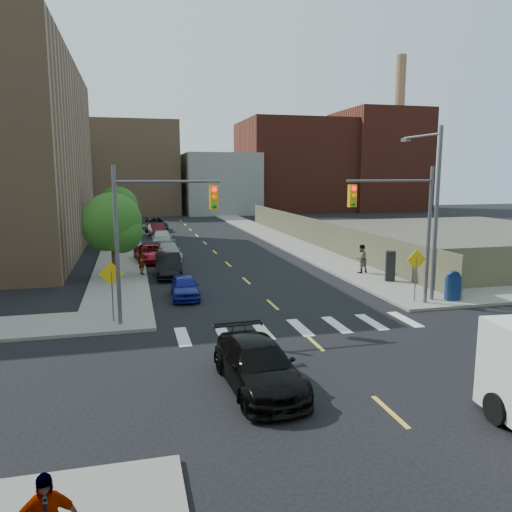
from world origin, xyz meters
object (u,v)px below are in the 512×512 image
parked_car_white (162,238)px  black_sedan (258,365)px  pedestrian_west (142,262)px  pedestrian_east (361,259)px  parked_car_silver (168,251)px  mailbox (453,286)px  parked_car_blue (185,287)px  parked_car_maroon (157,230)px  parked_car_black (168,265)px  payphone (390,266)px  parked_car_red (151,253)px  parked_car_grey (155,224)px

parked_car_white → black_sedan: bearing=-84.8°
pedestrian_west → pedestrian_east: size_ratio=0.86×
parked_car_silver → mailbox: mailbox is taller
parked_car_blue → parked_car_maroon: size_ratio=0.86×
pedestrian_west → pedestrian_east: pedestrian_east is taller
parked_car_black → parked_car_maroon: parked_car_black is taller
parked_car_black → black_sedan: parked_car_black is taller
parked_car_black → black_sedan: bearing=-83.9°
payphone → pedestrian_west: (-14.67, 5.80, -0.11)m
parked_car_white → parked_car_blue: bearing=-86.6°
payphone → parked_car_white: bearing=143.6°
parked_car_black → payphone: (13.02, -5.37, 0.33)m
black_sedan → pedestrian_west: pedestrian_west is taller
mailbox → pedestrian_east: pedestrian_east is taller
parked_car_silver → pedestrian_west: pedestrian_west is taller
parked_car_maroon → parked_car_blue: bearing=-95.6°
parked_car_silver → payphone: payphone is taller
parked_car_black → pedestrian_west: bearing=166.9°
parked_car_silver → parked_car_maroon: size_ratio=1.12×
parked_car_red → parked_car_maroon: bearing=79.5°
parked_car_blue → black_sedan: (1.00, -12.08, 0.11)m
mailbox → parked_car_blue: bearing=161.0°
parked_car_black → parked_car_silver: 6.34m
parked_car_white → payphone: 23.03m
black_sedan → pedestrian_west: bearing=96.2°
parked_car_blue → parked_car_grey: size_ratio=0.64×
parked_car_red → payphone: size_ratio=2.56×
parked_car_black → parked_car_silver: size_ratio=0.96×
parked_car_blue → payphone: (12.57, 0.61, 0.45)m
payphone → parked_car_silver: bearing=157.6°
parked_car_blue → parked_car_grey: (0.00, 33.12, 0.17)m
pedestrian_east → parked_car_black: bearing=-26.0°
black_sedan → pedestrian_west: (-3.10, 18.48, 0.23)m
parked_car_grey → payphone: payphone is taller
payphone → black_sedan: bearing=-111.8°
parked_car_grey → payphone: size_ratio=3.07×
black_sedan → parked_car_white: bearing=88.4°
black_sedan → parked_car_silver: bearing=89.0°
parked_car_blue → parked_car_white: (0.00, 19.91, 0.17)m
parked_car_silver → parked_car_grey: parked_car_grey is taller
parked_car_red → parked_car_silver: 1.36m
black_sedan → pedestrian_east: pedestrian_east is taller
parked_car_black → mailbox: bearing=-35.6°
parked_car_black → parked_car_red: bearing=99.6°
black_sedan → pedestrian_east: (10.97, 15.44, 0.36)m
payphone → parked_car_red: bearing=161.3°
mailbox → payphone: (-0.79, 5.05, 0.18)m
parked_car_blue → parked_car_silver: parked_car_silver is taller
parked_car_maroon → parked_car_grey: bearing=84.4°
pedestrian_west → parked_car_white: bearing=-32.9°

